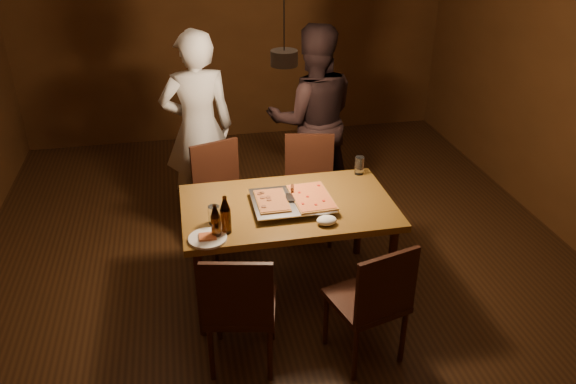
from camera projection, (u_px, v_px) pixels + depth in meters
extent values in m
plane|color=#361E0E|center=(285.00, 275.00, 4.50)|extent=(6.00, 6.00, 0.00)
plane|color=#4C2911|center=(234.00, 21.00, 6.42)|extent=(5.00, 0.00, 5.00)
cube|color=brown|center=(288.00, 207.00, 4.00)|extent=(1.50, 0.90, 0.05)
cylinder|color=#38190F|center=(201.00, 293.00, 3.74)|extent=(0.06, 0.06, 0.70)
cylinder|color=#38190F|center=(391.00, 269.00, 3.97)|extent=(0.06, 0.06, 0.70)
cylinder|color=#38190F|center=(195.00, 234.00, 4.38)|extent=(0.06, 0.06, 0.70)
cylinder|color=#38190F|center=(359.00, 217.00, 4.61)|extent=(0.06, 0.06, 0.70)
cube|color=#38190F|center=(226.00, 202.00, 4.67)|extent=(0.53, 0.53, 0.04)
cube|color=#38190F|center=(215.00, 167.00, 4.71)|extent=(0.41, 0.16, 0.45)
cube|color=#38190F|center=(309.00, 193.00, 4.81)|extent=(0.50, 0.50, 0.04)
cube|color=#38190F|center=(309.00, 158.00, 4.86)|extent=(0.42, 0.12, 0.45)
cube|color=#38190F|center=(242.00, 306.00, 3.50)|extent=(0.50, 0.50, 0.04)
cube|color=#38190F|center=(237.00, 295.00, 3.21)|extent=(0.42, 0.12, 0.45)
cube|color=#38190F|center=(366.00, 301.00, 3.55)|extent=(0.51, 0.51, 0.04)
cube|color=#38190F|center=(387.00, 287.00, 3.28)|extent=(0.41, 0.14, 0.45)
cube|color=silver|center=(292.00, 203.00, 3.95)|extent=(0.59, 0.50, 0.05)
cube|color=maroon|center=(272.00, 200.00, 3.92)|extent=(0.22, 0.34, 0.02)
cube|color=gold|center=(312.00, 197.00, 3.96)|extent=(0.29, 0.44, 0.02)
cylinder|color=black|center=(216.00, 227.00, 3.57)|extent=(0.06, 0.06, 0.15)
cone|color=black|center=(215.00, 211.00, 3.52)|extent=(0.06, 0.06, 0.08)
cylinder|color=black|center=(226.00, 221.00, 3.62)|extent=(0.07, 0.07, 0.17)
cone|color=black|center=(225.00, 203.00, 3.56)|extent=(0.07, 0.07, 0.10)
cylinder|color=silver|center=(214.00, 215.00, 3.73)|extent=(0.08, 0.08, 0.13)
cylinder|color=silver|center=(359.00, 165.00, 4.38)|extent=(0.07, 0.07, 0.14)
cylinder|color=white|center=(208.00, 238.00, 3.58)|extent=(0.25, 0.25, 0.02)
cube|color=gold|center=(208.00, 237.00, 3.57)|extent=(0.11, 0.09, 0.01)
ellipsoid|color=white|center=(327.00, 220.00, 3.74)|extent=(0.14, 0.11, 0.06)
imported|color=silver|center=(198.00, 129.00, 4.92)|extent=(0.68, 0.49, 1.75)
imported|color=black|center=(312.00, 120.00, 5.13)|extent=(0.89, 0.72, 1.74)
cylinder|color=black|center=(284.00, 58.00, 3.67)|extent=(0.18, 0.18, 0.10)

